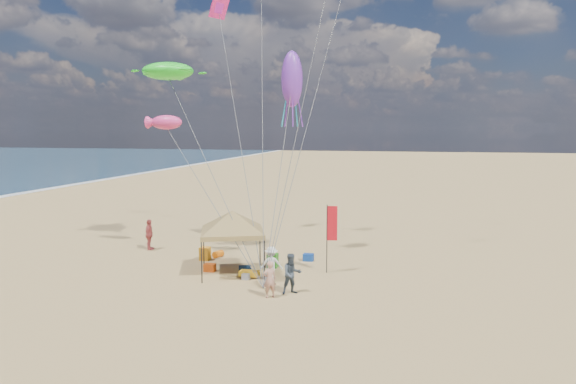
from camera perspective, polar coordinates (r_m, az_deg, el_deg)
name	(u,v)px	position (r m, az deg, el deg)	size (l,w,h in m)	color
ground	(272,294)	(22.51, -1.79, -11.08)	(280.00, 280.00, 0.00)	tan
canopy_tent	(232,213)	(25.01, -6.13, -2.31)	(5.40, 5.40, 3.55)	black
feather_flag	(331,228)	(25.18, 4.68, -3.93)	(0.51, 0.11, 3.35)	black
cooler_red	(210,268)	(26.10, -8.55, -8.17)	(0.54, 0.38, 0.38)	#CC4B10
cooler_blue	(308,257)	(27.80, 2.24, -7.15)	(0.54, 0.38, 0.38)	navy
bag_navy	(245,269)	(25.70, -4.72, -8.38)	(0.36, 0.36, 0.60)	#0B1C33
bag_orange	(218,254)	(28.80, -7.65, -6.73)	(0.36, 0.36, 0.60)	orange
chair_green	(273,260)	(26.52, -1.70, -7.49)	(0.50, 0.50, 0.70)	#227815
chair_yellow	(205,254)	(28.25, -9.06, -6.67)	(0.50, 0.50, 0.70)	orange
crate_grey	(246,276)	(24.58, -4.63, -9.19)	(0.34, 0.30, 0.28)	slate
beach_cart	(249,273)	(24.86, -4.26, -8.86)	(0.90, 0.50, 0.24)	gold
person_near_a	(270,279)	(21.83, -2.02, -9.53)	(0.57, 0.37, 1.55)	tan
person_near_b	(292,274)	(22.29, 0.42, -8.93)	(0.84, 0.66, 1.73)	#3A454F
person_near_c	(271,264)	(24.06, -1.83, -7.88)	(1.04, 0.60, 1.62)	silver
person_far_a	(149,235)	(31.15, -14.93, -4.52)	(1.04, 0.43, 1.78)	#B24544
turtle_kite	(168,71)	(30.34, -13.01, 12.75)	(2.92, 2.33, 0.97)	#23EE29
fish_kite	(167,122)	(28.86, -13.14, 7.43)	(1.75, 0.88, 0.78)	#EB3682
squid_kite	(292,79)	(28.50, 0.44, 12.23)	(1.15, 1.15, 2.98)	purple
stunt_kite_pink	(219,8)	(34.95, -7.55, 19.31)	(1.30, 0.04, 1.30)	#FF2487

